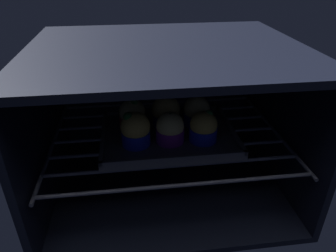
% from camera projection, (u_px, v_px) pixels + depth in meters
% --- Properties ---
extents(oven_cavity, '(0.59, 0.47, 0.37)m').
position_uv_depth(oven_cavity, '(165.00, 115.00, 0.78)').
color(oven_cavity, black).
rests_on(oven_cavity, ground).
extents(oven_rack, '(0.55, 0.42, 0.01)m').
position_uv_depth(oven_rack, '(167.00, 135.00, 0.76)').
color(oven_rack, '#444756').
rests_on(oven_rack, oven_cavity).
extents(baking_tray, '(0.31, 0.23, 0.02)m').
position_uv_depth(baking_tray, '(168.00, 135.00, 0.74)').
color(baking_tray, '#4C4C51').
rests_on(baking_tray, oven_rack).
extents(muffin_row0_col0, '(0.07, 0.07, 0.08)m').
position_uv_depth(muffin_row0_col0, '(135.00, 130.00, 0.68)').
color(muffin_row0_col0, '#1928B7').
rests_on(muffin_row0_col0, baking_tray).
extents(muffin_row0_col1, '(0.06, 0.06, 0.07)m').
position_uv_depth(muffin_row0_col1, '(170.00, 129.00, 0.69)').
color(muffin_row0_col1, '#7A238C').
rests_on(muffin_row0_col1, baking_tray).
extents(muffin_row0_col2, '(0.06, 0.06, 0.07)m').
position_uv_depth(muffin_row0_col2, '(204.00, 128.00, 0.70)').
color(muffin_row0_col2, '#1928B7').
rests_on(muffin_row0_col2, baking_tray).
extents(muffin_row1_col0, '(0.06, 0.06, 0.08)m').
position_uv_depth(muffin_row1_col0, '(132.00, 115.00, 0.75)').
color(muffin_row1_col0, red).
rests_on(muffin_row1_col0, baking_tray).
extents(muffin_row1_col1, '(0.07, 0.07, 0.08)m').
position_uv_depth(muffin_row1_col1, '(164.00, 112.00, 0.76)').
color(muffin_row1_col1, '#1928B7').
rests_on(muffin_row1_col1, baking_tray).
extents(muffin_row1_col2, '(0.06, 0.06, 0.07)m').
position_uv_depth(muffin_row1_col2, '(196.00, 112.00, 0.76)').
color(muffin_row1_col2, '#1928B7').
rests_on(muffin_row1_col2, baking_tray).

